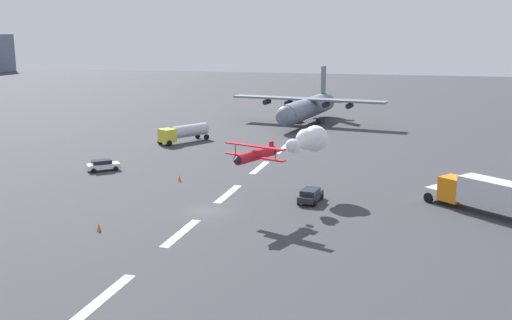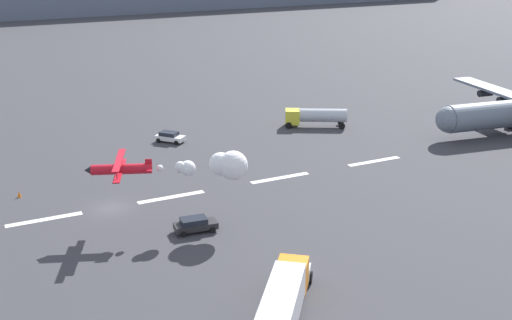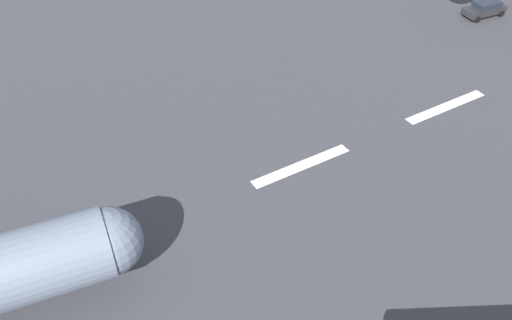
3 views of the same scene
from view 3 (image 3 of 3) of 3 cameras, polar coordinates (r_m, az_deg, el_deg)
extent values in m
cube|color=white|center=(50.00, 18.09, 4.98)|extent=(8.00, 0.90, 0.01)
cube|color=white|center=(41.88, 4.45, -0.56)|extent=(8.00, 0.90, 0.01)
sphere|color=slate|center=(33.28, -14.28, -7.73)|extent=(3.89, 3.89, 3.89)
cube|color=#262628|center=(65.49, 21.43, 13.51)|extent=(4.54, 2.27, 0.65)
cube|color=#1E232D|center=(65.38, 21.69, 13.99)|extent=(2.78, 1.93, 0.55)
cylinder|color=black|center=(64.04, 20.87, 12.73)|extent=(0.66, 0.29, 0.64)
cylinder|color=black|center=(66.12, 22.87, 13.06)|extent=(0.66, 0.29, 0.64)
cylinder|color=black|center=(65.17, 19.83, 13.46)|extent=(0.66, 0.29, 0.64)
cylinder|color=black|center=(67.20, 21.84, 13.77)|extent=(0.66, 0.29, 0.64)
camera|label=1|loc=(120.05, 41.84, 27.51)|focal=41.30mm
camera|label=2|loc=(116.17, 7.77, 40.94)|focal=46.21mm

